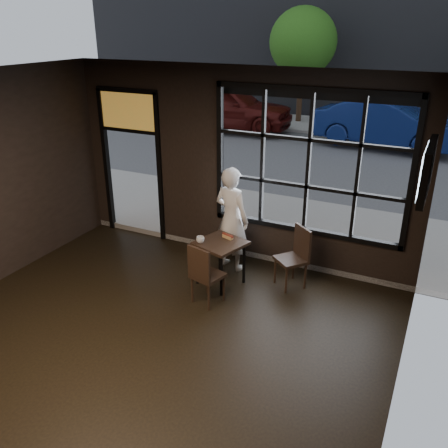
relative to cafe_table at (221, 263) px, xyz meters
The scene contains 16 objects.
floor 2.51m from the cafe_table, 94.82° to the right, with size 6.00×7.00×0.02m, color black.
ceiling 3.78m from the cafe_table, 94.82° to the right, with size 6.00×7.00×0.02m, color black.
wall_right 3.93m from the cafe_table, 41.55° to the right, with size 0.04×7.00×3.20m, color black.
window_frame 2.03m from the cafe_table, 45.99° to the left, with size 3.06×0.12×2.28m, color black.
stained_transom 3.22m from the cafe_table, 156.03° to the left, with size 1.20×0.06×0.70m, color orange.
street_asphalt 21.53m from the cafe_table, 90.56° to the left, with size 60.00×41.00×0.04m, color #545456.
cafe_table is the anchor object (origin of this frame).
chair_near 0.57m from the cafe_table, 82.73° to the right, with size 0.40×0.40×0.93m, color black.
chair_window 1.08m from the cafe_table, 21.83° to the left, with size 0.41×0.41×0.96m, color black.
man 0.77m from the cafe_table, 98.22° to the left, with size 0.63×0.41×1.73m, color white.
hotdog 0.42m from the cafe_table, 76.73° to the left, with size 0.20×0.08×0.06m, color tan, non-canonical shape.
cup 0.51m from the cafe_table, 150.40° to the right, with size 0.12×0.12×0.10m, color silver.
tv 3.45m from the cafe_table, 13.67° to the right, with size 0.11×0.97×0.57m, color black.
navy_car 9.97m from the cafe_table, 84.27° to the left, with size 1.58×4.52×1.49m, color #0B1A4C.
maroon_car 11.17m from the cafe_table, 114.81° to the left, with size 1.90×4.73×1.61m, color #420E0B.
tree_left 13.30m from the cafe_table, 102.37° to the left, with size 2.55×2.55×4.35m.
Camera 1 is at (3.09, -3.35, 3.80)m, focal length 38.00 mm.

